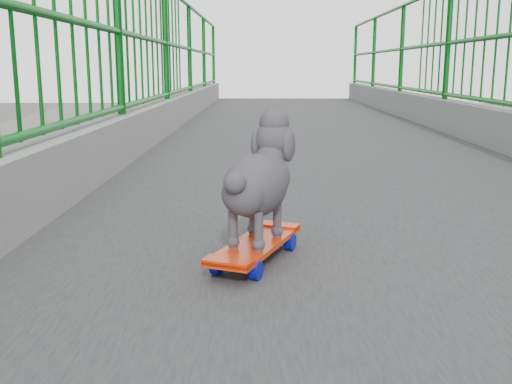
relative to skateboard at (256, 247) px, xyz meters
The scene contains 2 objects.
skateboard is the anchor object (origin of this frame).
poodle 0.22m from the skateboard, 68.75° to the left, with size 0.28×0.43×0.38m.
Camera 1 is at (-0.44, -0.11, 7.62)m, focal length 42.00 mm.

